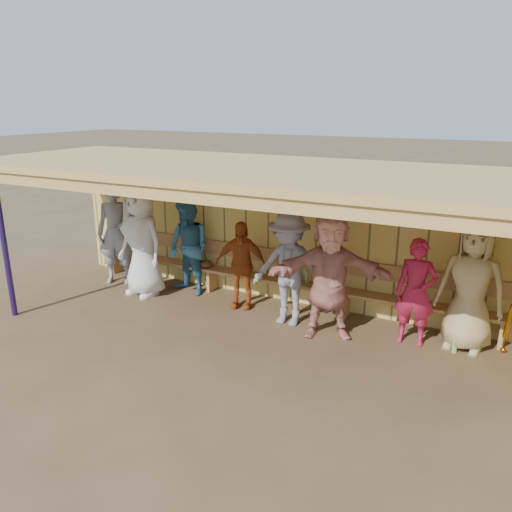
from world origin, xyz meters
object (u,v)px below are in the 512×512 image
at_px(player_a, 116,233).
at_px(player_c, 189,248).
at_px(player_d, 241,265).
at_px(player_g, 416,292).
at_px(bench, 276,273).
at_px(player_h, 471,286).
at_px(player_e, 289,269).
at_px(player_f, 330,275).
at_px(player_b, 141,242).

distance_m(player_a, player_c, 1.57).
bearing_deg(player_d, player_g, -15.89).
xyz_separation_m(player_g, bench, (-2.43, 0.52, -0.26)).
bearing_deg(player_h, player_c, -172.16).
relative_size(player_e, player_f, 0.95).
xyz_separation_m(player_e, player_f, (0.70, -0.13, 0.05)).
bearing_deg(player_c, player_d, 7.06).
height_order(player_b, player_h, player_b).
bearing_deg(bench, player_f, -34.25).
bearing_deg(player_e, player_h, 7.18).
relative_size(player_b, player_g, 1.27).
xyz_separation_m(player_c, player_g, (4.01, -0.17, -0.08)).
height_order(player_d, bench, player_d).
bearing_deg(player_d, player_a, 165.62).
bearing_deg(player_a, player_d, -23.34).
xyz_separation_m(player_a, bench, (3.13, 0.51, -0.46)).
height_order(player_a, player_c, player_a).
bearing_deg(player_e, player_f, -11.44).
distance_m(player_c, bench, 1.65).
bearing_deg(bench, player_e, -52.86).
distance_m(player_e, bench, 0.99).
distance_m(player_h, bench, 3.18).
relative_size(player_b, player_c, 1.15).
bearing_deg(player_c, player_a, -161.06).
bearing_deg(player_f, player_a, 154.10).
xyz_separation_m(player_a, player_c, (1.56, 0.15, -0.12)).
bearing_deg(player_g, player_h, 11.74).
distance_m(player_c, player_d, 1.15).
distance_m(player_b, player_h, 5.44).
bearing_deg(player_c, bench, 26.03).
distance_m(player_a, player_f, 4.40).
bearing_deg(player_e, player_g, 4.88).
distance_m(player_c, player_f, 2.87).
bearing_deg(player_e, player_a, 175.21).
height_order(player_b, player_d, player_b).
bearing_deg(player_b, player_d, 17.51).
relative_size(player_a, player_b, 0.99).
bearing_deg(player_f, player_g, -5.73).
distance_m(player_b, player_f, 3.55).
relative_size(player_a, bench, 0.26).
bearing_deg(player_e, player_b, 179.60).
relative_size(player_a, player_h, 1.05).
bearing_deg(player_b, player_g, 11.47).
bearing_deg(bench, player_h, -6.24).
height_order(player_a, player_e, player_a).
distance_m(player_d, player_h, 3.58).
bearing_deg(player_e, player_d, 164.45).
height_order(player_e, bench, player_e).
bearing_deg(player_g, player_e, -176.61).
bearing_deg(player_g, player_b, -179.78).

